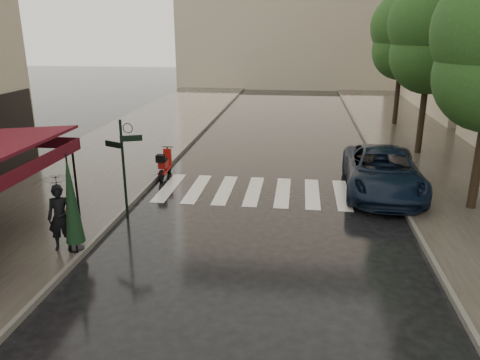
% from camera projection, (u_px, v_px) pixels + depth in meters
% --- Properties ---
extents(ground, '(120.00, 120.00, 0.00)m').
position_uv_depth(ground, '(131.00, 267.00, 11.59)').
color(ground, black).
rests_on(ground, ground).
extents(sidewalk_near, '(6.00, 60.00, 0.12)m').
position_uv_depth(sidewalk_near, '(128.00, 145.00, 23.43)').
color(sidewalk_near, '#38332D').
rests_on(sidewalk_near, ground).
extents(sidewalk_far, '(5.50, 60.00, 0.12)m').
position_uv_depth(sidewalk_far, '(434.00, 154.00, 21.64)').
color(sidewalk_far, '#38332D').
rests_on(sidewalk_far, ground).
extents(curb_near, '(0.12, 60.00, 0.16)m').
position_uv_depth(curb_near, '(187.00, 146.00, 23.06)').
color(curb_near, '#595651').
rests_on(curb_near, ground).
extents(curb_far, '(0.12, 60.00, 0.16)m').
position_uv_depth(curb_far, '(372.00, 152.00, 21.98)').
color(curb_far, '#595651').
rests_on(curb_far, ground).
extents(crosswalk, '(7.85, 3.20, 0.01)m').
position_uv_depth(crosswalk, '(268.00, 192.00, 16.89)').
color(crosswalk, silver).
rests_on(crosswalk, ground).
extents(signpost, '(1.17, 0.29, 3.10)m').
position_uv_depth(signpost, '(123.00, 161.00, 13.99)').
color(signpost, black).
rests_on(signpost, ground).
extents(tree_mid, '(3.80, 3.80, 8.34)m').
position_uv_depth(tree_mid, '(432.00, 29.00, 20.02)').
color(tree_mid, black).
rests_on(tree_mid, sidewalk_far).
extents(tree_far, '(3.80, 3.80, 8.16)m').
position_uv_depth(tree_far, '(404.00, 31.00, 26.64)').
color(tree_far, black).
rests_on(tree_far, sidewalk_far).
extents(pedestrian_with_umbrella, '(1.30, 1.32, 2.51)m').
position_uv_depth(pedestrian_with_umbrella, '(57.00, 189.00, 11.76)').
color(pedestrian_with_umbrella, black).
rests_on(pedestrian_with_umbrella, sidewalk_near).
extents(scooter, '(0.45, 1.69, 1.11)m').
position_uv_depth(scooter, '(164.00, 165.00, 18.34)').
color(scooter, black).
rests_on(scooter, ground).
extents(parked_car, '(2.80, 5.69, 1.55)m').
position_uv_depth(parked_car, '(382.00, 171.00, 16.62)').
color(parked_car, black).
rests_on(parked_car, ground).
extents(parasol_back, '(0.49, 0.49, 2.59)m').
position_uv_depth(parasol_back, '(71.00, 200.00, 11.79)').
color(parasol_back, black).
rests_on(parasol_back, sidewalk_near).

